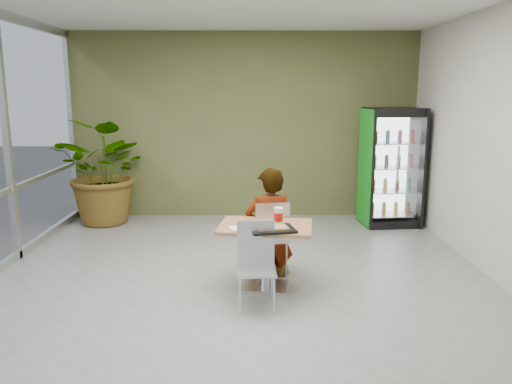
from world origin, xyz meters
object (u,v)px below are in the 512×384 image
soda_cup (278,216)px  cafeteria_tray (272,229)px  potted_plant (107,171)px  chair_far (271,232)px  seated_woman (269,234)px  beverage_fridge (391,167)px  chair_near (256,258)px  dining_table (265,243)px

soda_cup → cafeteria_tray: 0.30m
cafeteria_tray → potted_plant: potted_plant is taller
chair_far → seated_woman: bearing=-79.6°
soda_cup → beverage_fridge: (2.00, 2.72, 0.13)m
seated_woman → soda_cup: (0.09, -0.42, 0.33)m
soda_cup → potted_plant: 3.93m
chair_near → potted_plant: (-2.46, 3.33, 0.37)m
dining_table → soda_cup: 0.34m
chair_far → dining_table: bearing=69.8°
dining_table → beverage_fridge: (2.15, 2.77, 0.43)m
chair_far → soda_cup: bearing=90.3°
seated_woman → potted_plant: potted_plant is taller
dining_table → seated_woman: bearing=82.8°
dining_table → potted_plant: 3.89m
dining_table → seated_woman: size_ratio=0.68×
dining_table → cafeteria_tray: size_ratio=2.33×
potted_plant → soda_cup: bearing=-46.4°
beverage_fridge → cafeteria_tray: bearing=-130.5°
chair_far → beverage_fridge: (2.07, 2.35, 0.43)m
beverage_fridge → potted_plant: (-4.71, 0.13, -0.08)m
soda_cup → potted_plant: bearing=133.6°
beverage_fridge → chair_near: bearing=-130.9°
soda_cup → cafeteria_tray: bearing=-105.9°
soda_cup → potted_plant: size_ratio=0.10×
chair_near → soda_cup: (0.25, 0.49, 0.32)m
beverage_fridge → potted_plant: size_ratio=1.09×
seated_woman → chair_near: bearing=69.4°
cafeteria_tray → seated_woman: bearing=90.4°
seated_woman → beverage_fridge: size_ratio=0.84×
chair_far → cafeteria_tray: size_ratio=1.97×
cafeteria_tray → potted_plant: 4.09m
chair_far → seated_woman: (-0.02, 0.05, -0.03)m
beverage_fridge → potted_plant: 4.71m
cafeteria_tray → potted_plant: bearing=130.0°
chair_far → chair_near: size_ratio=1.04×
seated_woman → soda_cup: seated_woman is taller
dining_table → soda_cup: bearing=20.0°
soda_cup → cafeteria_tray: (-0.08, -0.28, -0.07)m
chair_near → potted_plant: potted_plant is taller
chair_far → cafeteria_tray: (-0.01, -0.66, 0.22)m
seated_woman → potted_plant: size_ratio=0.91×
chair_near → soda_cup: bearing=60.6°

